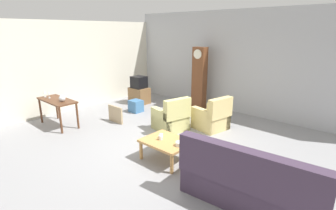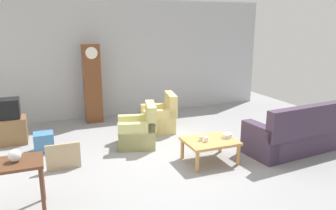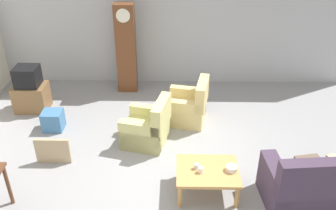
# 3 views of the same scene
# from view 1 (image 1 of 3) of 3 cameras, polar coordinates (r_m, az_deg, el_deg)

# --- Properties ---
(ground_plane) EXTENTS (10.40, 10.40, 0.00)m
(ground_plane) POSITION_cam_1_polar(r_m,az_deg,el_deg) (5.97, -1.49, -9.30)
(ground_plane) COLOR gray
(garage_door_wall) EXTENTS (8.40, 0.16, 3.20)m
(garage_door_wall) POSITION_cam_1_polar(r_m,az_deg,el_deg) (8.42, 15.68, 9.09)
(garage_door_wall) COLOR #ADAFB5
(garage_door_wall) RESTS_ON ground_plane
(pegboard_wall_left) EXTENTS (0.12, 6.40, 2.88)m
(pegboard_wall_left) POSITION_cam_1_polar(r_m,az_deg,el_deg) (9.07, -19.63, 8.22)
(pegboard_wall_left) COLOR silver
(pegboard_wall_left) RESTS_ON ground_plane
(couch_floral) EXTENTS (2.17, 1.06, 1.04)m
(couch_floral) POSITION_cam_1_polar(r_m,az_deg,el_deg) (4.23, 18.03, -16.49)
(couch_floral) COLOR #423347
(couch_floral) RESTS_ON ground_plane
(armchair_olive_near) EXTENTS (0.95, 0.93, 0.92)m
(armchair_olive_near) POSITION_cam_1_polar(r_m,az_deg,el_deg) (6.82, 0.74, -3.15)
(armchair_olive_near) COLOR #CCC67A
(armchair_olive_near) RESTS_ON ground_plane
(armchair_olive_far) EXTENTS (0.92, 0.90, 0.92)m
(armchair_olive_far) POSITION_cam_1_polar(r_m,az_deg,el_deg) (6.98, 9.81, -2.93)
(armchair_olive_far) COLOR #DCC47B
(armchair_olive_far) RESTS_ON ground_plane
(coffee_table_wood) EXTENTS (0.96, 0.76, 0.43)m
(coffee_table_wood) POSITION_cam_1_polar(r_m,az_deg,el_deg) (5.27, -0.32, -8.53)
(coffee_table_wood) COLOR tan
(coffee_table_wood) RESTS_ON ground_plane
(console_table_dark) EXTENTS (1.30, 0.56, 0.76)m
(console_table_dark) POSITION_cam_1_polar(r_m,az_deg,el_deg) (7.67, -23.52, 0.34)
(console_table_dark) COLOR #56331E
(console_table_dark) RESTS_ON ground_plane
(grandfather_clock) EXTENTS (0.44, 0.30, 2.06)m
(grandfather_clock) POSITION_cam_1_polar(r_m,az_deg,el_deg) (8.61, 7.02, 5.94)
(grandfather_clock) COLOR brown
(grandfather_clock) RESTS_ON ground_plane
(tv_stand_cabinet) EXTENTS (0.68, 0.52, 0.58)m
(tv_stand_cabinet) POSITION_cam_1_polar(r_m,az_deg,el_deg) (9.36, -6.42, 2.11)
(tv_stand_cabinet) COLOR brown
(tv_stand_cabinet) RESTS_ON ground_plane
(tv_crt) EXTENTS (0.48, 0.44, 0.42)m
(tv_crt) POSITION_cam_1_polar(r_m,az_deg,el_deg) (9.25, -6.51, 5.10)
(tv_crt) COLOR black
(tv_crt) RESTS_ON tv_stand_cabinet
(framed_picture_leaning) EXTENTS (0.60, 0.05, 0.48)m
(framed_picture_leaning) POSITION_cam_1_polar(r_m,az_deg,el_deg) (7.55, -11.67, -2.04)
(framed_picture_leaning) COLOR tan
(framed_picture_leaning) RESTS_ON ground_plane
(storage_box_blue) EXTENTS (0.39, 0.36, 0.39)m
(storage_box_blue) POSITION_cam_1_polar(r_m,az_deg,el_deg) (8.42, -7.19, -0.22)
(storage_box_blue) COLOR teal
(storage_box_blue) RESTS_ON ground_plane
(glass_dome_cloche) EXTENTS (0.17, 0.17, 0.17)m
(glass_dome_cloche) POSITION_cam_1_polar(r_m,az_deg,el_deg) (7.36, -22.58, 1.39)
(glass_dome_cloche) COLOR silver
(glass_dome_cloche) RESTS_ON console_table_dark
(cup_white_porcelain) EXTENTS (0.08, 0.08, 0.09)m
(cup_white_porcelain) POSITION_cam_1_polar(r_m,az_deg,el_deg) (5.25, -1.68, -7.30)
(cup_white_porcelain) COLOR white
(cup_white_porcelain) RESTS_ON coffee_table_wood
(cup_blue_rimmed) EXTENTS (0.07, 0.07, 0.09)m
(cup_blue_rimmed) POSITION_cam_1_polar(r_m,az_deg,el_deg) (5.35, -1.53, -6.88)
(cup_blue_rimmed) COLOR silver
(cup_blue_rimmed) RESTS_ON coffee_table_wood
(bowl_white_stacked) EXTENTS (0.18, 0.18, 0.08)m
(bowl_white_stacked) POSITION_cam_1_polar(r_m,az_deg,el_deg) (5.01, 2.71, -8.66)
(bowl_white_stacked) COLOR white
(bowl_white_stacked) RESTS_ON coffee_table_wood
(wine_glass_tall) EXTENTS (0.08, 0.08, 0.19)m
(wine_glass_tall) POSITION_cam_1_polar(r_m,az_deg,el_deg) (8.03, -25.86, 2.48)
(wine_glass_tall) COLOR silver
(wine_glass_tall) RESTS_ON console_table_dark
(wine_glass_mid) EXTENTS (0.06, 0.06, 0.21)m
(wine_glass_mid) POSITION_cam_1_polar(r_m,az_deg,el_deg) (7.84, -25.10, 2.35)
(wine_glass_mid) COLOR silver
(wine_glass_mid) RESTS_ON console_table_dark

